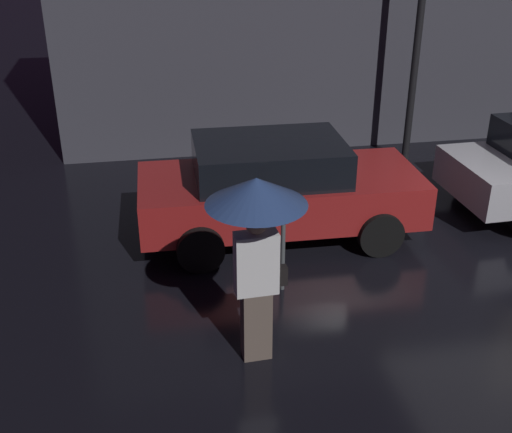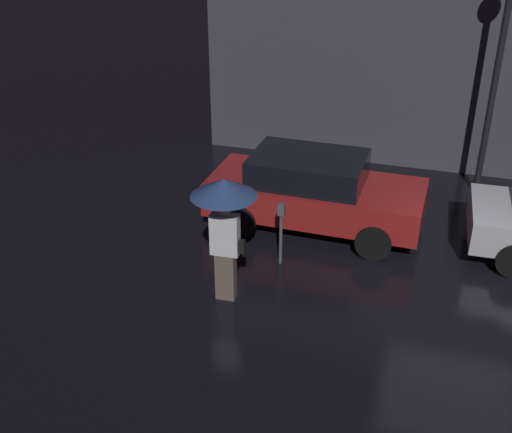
{
  "view_description": "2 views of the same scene",
  "coord_description": "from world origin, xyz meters",
  "views": [
    {
      "loc": [
        -4.91,
        -7.22,
        4.63
      ],
      "look_at": [
        -3.64,
        -0.02,
        1.04
      ],
      "focal_mm": 45.0,
      "sensor_mm": 36.0,
      "label": 1
    },
    {
      "loc": [
        -0.79,
        -9.83,
        6.25
      ],
      "look_at": [
        -3.75,
        -0.24,
        0.93
      ],
      "focal_mm": 45.0,
      "sensor_mm": 36.0,
      "label": 2
    }
  ],
  "objects": [
    {
      "name": "ground_plane",
      "position": [
        0.0,
        0.0,
        0.0
      ],
      "size": [
        60.0,
        60.0,
        0.0
      ],
      "primitive_type": "plane",
      "color": "black"
    },
    {
      "name": "pedestrian_with_umbrella",
      "position": [
        -3.89,
        -1.47,
        1.69
      ],
      "size": [
        1.05,
        1.05,
        2.18
      ],
      "rotation": [
        0.0,
        0.0,
        3.19
      ],
      "color": "#66564C",
      "rests_on": "ground"
    },
    {
      "name": "parking_meter",
      "position": [
        -3.31,
        -0.16,
        0.75
      ],
      "size": [
        0.12,
        0.1,
        1.21
      ],
      "color": "#4C5154",
      "rests_on": "ground"
    },
    {
      "name": "parked_car_red",
      "position": [
        -3.07,
        1.39,
        0.79
      ],
      "size": [
        4.22,
        1.97,
        1.52
      ],
      "rotation": [
        0.0,
        0.0,
        -0.02
      ],
      "color": "maroon",
      "rests_on": "ground"
    }
  ]
}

